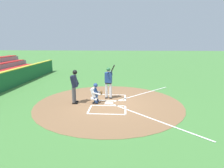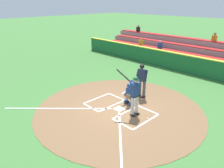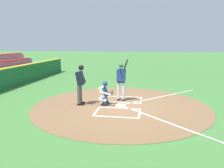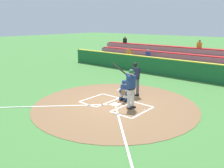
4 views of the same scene
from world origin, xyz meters
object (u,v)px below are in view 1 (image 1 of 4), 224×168
Objects in this scene: catcher at (95,93)px; baseball at (108,95)px; batter at (109,81)px; plate_umpire at (74,84)px.

catcher is 1.74m from baseball.
batter is 2.03m from plate_umpire.
baseball is at bearing 135.42° from plate_umpire.
catcher reaches higher than baseball.
baseball is (-1.56, 0.53, -0.55)m from catcher.
catcher is 0.61× the size of plate_umpire.
batter is 1.14× the size of plate_umpire.
baseball is (-1.68, 1.66, -1.04)m from plate_umpire.
batter reaches higher than catcher.
batter is 1.20m from catcher.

